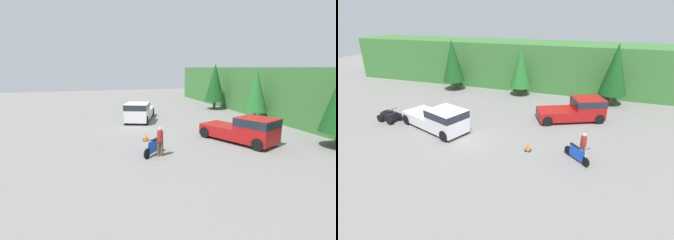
% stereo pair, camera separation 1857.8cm
% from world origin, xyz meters
% --- Properties ---
extents(ground_plane, '(80.00, 80.00, 0.00)m').
position_xyz_m(ground_plane, '(0.00, 0.00, 0.00)').
color(ground_plane, slate).
extents(hillside_backdrop, '(44.00, 6.00, 5.27)m').
position_xyz_m(hillside_backdrop, '(0.00, 16.00, 2.64)').
color(hillside_backdrop, '#387033').
rests_on(hillside_backdrop, ground_plane).
extents(tree_left, '(2.52, 2.52, 5.74)m').
position_xyz_m(tree_left, '(-6.84, 11.32, 3.37)').
color(tree_left, brown).
rests_on(tree_left, ground_plane).
extents(tree_mid_left, '(2.26, 2.26, 5.14)m').
position_xyz_m(tree_mid_left, '(1.19, 11.68, 3.02)').
color(tree_mid_left, brown).
rests_on(tree_mid_left, ground_plane).
extents(tree_mid_right, '(2.63, 2.63, 5.98)m').
position_xyz_m(tree_mid_right, '(10.59, 11.53, 3.52)').
color(tree_mid_right, brown).
rests_on(tree_mid_right, ground_plane).
extents(pickup_truck_red, '(5.85, 4.20, 1.92)m').
position_xyz_m(pickup_truck_red, '(7.76, 6.26, 1.00)').
color(pickup_truck_red, maroon).
rests_on(pickup_truck_red, ground_plane).
extents(pickup_truck_second, '(6.30, 4.09, 1.92)m').
position_xyz_m(pickup_truck_second, '(-2.14, 0.62, 1.01)').
color(pickup_truck_second, silver).
rests_on(pickup_truck_second, ground_plane).
extents(dirt_bike, '(1.65, 1.59, 1.17)m').
position_xyz_m(dirt_bike, '(8.31, -0.52, 0.48)').
color(dirt_bike, black).
rests_on(dirt_bike, ground_plane).
extents(quad_atv, '(1.98, 1.51, 1.17)m').
position_xyz_m(quad_atv, '(-7.19, 0.88, 0.45)').
color(quad_atv, black).
rests_on(quad_atv, ground_plane).
extents(rider_person, '(0.49, 0.49, 1.78)m').
position_xyz_m(rider_person, '(8.62, -0.19, 0.97)').
color(rider_person, brown).
rests_on(rider_person, ground_plane).
extents(traffic_cone, '(0.42, 0.42, 0.55)m').
position_xyz_m(traffic_cone, '(5.14, -0.30, 0.25)').
color(traffic_cone, black).
rests_on(traffic_cone, ground_plane).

